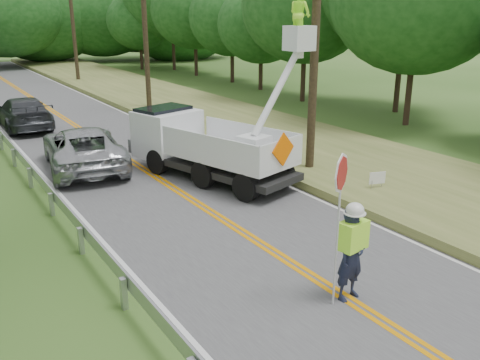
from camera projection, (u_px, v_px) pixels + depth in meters
ground at (415, 343)px, 9.48m from camera, size 140.00×140.00×0.00m
road at (133, 162)px, 20.66m from camera, size 7.20×96.00×0.03m
guardrail at (21, 159)px, 19.15m from camera, size 0.18×48.00×0.77m
utility_poles at (203, 23)px, 23.97m from camera, size 1.60×43.30×10.00m
tall_grass_verge at (275, 137)px, 24.25m from camera, size 7.00×96.00×0.30m
treeline_right at (296, 1)px, 34.46m from camera, size 12.17×53.37×12.01m
flagger at (352, 248)px, 10.58m from camera, size 1.20×0.57×3.26m
bucket_truck at (201, 135)px, 18.81m from camera, size 4.98×6.95×6.53m
suv_silver at (83, 148)px, 19.67m from camera, size 3.53×6.13×1.61m
suv_darkgrey at (23, 113)px, 26.37m from camera, size 2.31×5.53×1.59m
yard_sign at (377, 179)px, 16.78m from camera, size 0.55×0.21×0.83m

